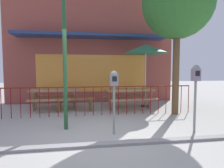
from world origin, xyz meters
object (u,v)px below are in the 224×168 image
Objects in this scene: patio_bench at (75,102)px; parking_meter_far at (114,85)px; parking_meter_near at (196,81)px; patio_umbrella at (146,49)px; street_tree at (177,4)px; picnic_table_left at (55,93)px; street_lamp at (64,21)px; picnic_table_right at (130,93)px.

parking_meter_far is at bearing -70.15° from patio_bench.
parking_meter_near is 1.09× the size of parking_meter_far.
street_tree reaches higher than patio_umbrella.
picnic_table_left is 0.39× the size of street_tree.
street_lamp is (-3.08, 0.75, 1.45)m from parking_meter_near.
patio_umbrella is at bearing 60.03° from parking_meter_far.
parking_meter_far is 0.36× the size of street_lamp.
picnic_table_right is at bearing 69.03° from parking_meter_far.
picnic_table_right is 0.75× the size of patio_umbrella.
patio_bench is 3.00m from parking_meter_far.
street_tree is (4.15, -1.50, 3.06)m from picnic_table_left.
street_lamp is (0.61, -2.63, 2.09)m from picnic_table_left.
parking_meter_far is 0.31× the size of street_tree.
patio_bench is 0.94× the size of parking_meter_far.
street_tree is (0.46, 1.89, 2.42)m from parking_meter_near.
patio_umbrella is at bearing 9.41° from patio_bench.
street_tree is (1.31, -1.12, 3.06)m from picnic_table_right.
parking_meter_near is (0.85, -3.01, 0.64)m from picnic_table_right.
patio_bench is 0.86× the size of parking_meter_near.
street_tree is at bearing -19.82° from picnic_table_left.
street_lamp is at bearing -162.18° from street_tree.
patio_bench is at bearing 163.36° from street_tree.
parking_meter_near is at bearing -5.34° from parking_meter_far.
patio_bench is 0.34× the size of street_lamp.
parking_meter_near is at bearing -103.71° from street_tree.
street_lamp reaches higher than parking_meter_far.
picnic_table_right is at bearing 3.17° from patio_bench.
picnic_table_left and picnic_table_right have the same top height.
picnic_table_right is 1.36× the size of patio_bench.
picnic_table_left is 0.99× the size of picnic_table_right.
parking_meter_near is at bearing -74.23° from picnic_table_right.
picnic_table_right reaches higher than patio_bench.
picnic_table_left is at bearing 147.81° from patio_bench.
street_tree is at bearing -69.21° from patio_umbrella.
parking_meter_near is 0.33× the size of street_tree.
patio_bench is at bearing -32.19° from picnic_table_left.
patio_umbrella reaches higher than parking_meter_far.
parking_meter_far reaches higher than patio_bench.
parking_meter_far is 3.87m from street_tree.
street_tree is (3.38, -1.01, 3.32)m from patio_bench.
patio_umbrella is 3.48m from patio_bench.
patio_umbrella is 3.54m from parking_meter_near.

